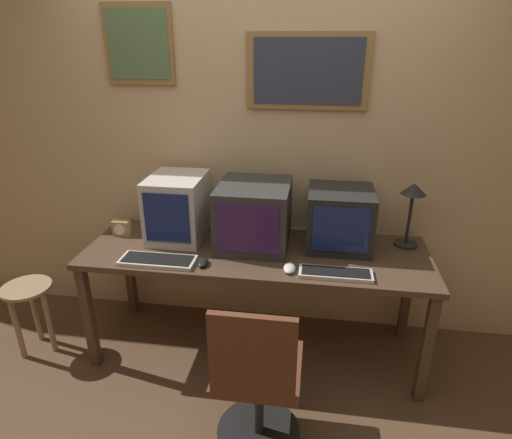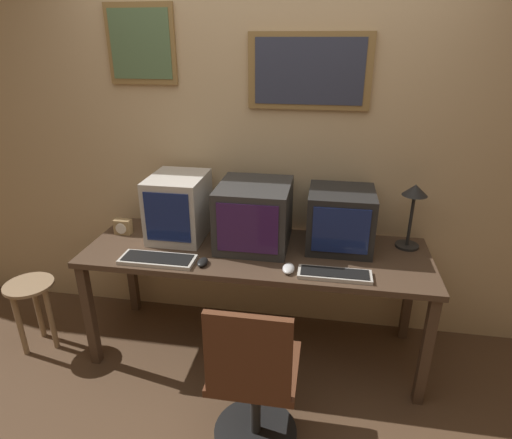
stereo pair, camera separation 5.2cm
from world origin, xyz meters
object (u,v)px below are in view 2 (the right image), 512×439
object	(u,v)px
keyboard_main	(158,259)
desk_lamp	(414,202)
desk_clock	(123,227)
monitor_right	(340,219)
mouse_far_corner	(288,268)
mouse_near_keyboard	(203,262)
keyboard_side	(335,274)
side_stool	(32,301)
monitor_left	(179,207)
office_chair	(253,385)
monitor_center	(254,215)

from	to	relation	value
keyboard_main	desk_lamp	distance (m)	1.56
desk_clock	monitor_right	bearing A→B (deg)	2.43
mouse_far_corner	mouse_near_keyboard	bearing A→B (deg)	-179.32
keyboard_side	side_stool	bearing A→B (deg)	179.44
mouse_far_corner	side_stool	xyz separation A→B (m)	(-1.69, 0.01, -0.41)
monitor_left	mouse_near_keyboard	bearing A→B (deg)	-54.67
desk_lamp	mouse_far_corner	bearing A→B (deg)	-148.33
monitor_left	desk_clock	size ratio (longest dim) A/B	3.82
monitor_left	keyboard_main	distance (m)	0.41
desk_lamp	office_chair	distance (m)	1.41
keyboard_side	side_stool	distance (m)	1.98
keyboard_side	desk_lamp	world-z (taller)	desk_lamp
keyboard_side	mouse_far_corner	size ratio (longest dim) A/B	3.48
desk_lamp	office_chair	bearing A→B (deg)	-130.73
mouse_near_keyboard	desk_lamp	distance (m)	1.31
keyboard_side	office_chair	world-z (taller)	office_chair
keyboard_main	office_chair	bearing A→B (deg)	-37.18
desk_lamp	office_chair	size ratio (longest dim) A/B	0.46
monitor_left	side_stool	distance (m)	1.16
side_stool	mouse_far_corner	bearing A→B (deg)	-0.25
keyboard_side	office_chair	xyz separation A→B (m)	(-0.37, -0.50, -0.37)
mouse_near_keyboard	monitor_left	bearing A→B (deg)	125.33
mouse_near_keyboard	side_stool	xyz separation A→B (m)	(-1.19, 0.01, -0.41)
monitor_right	office_chair	xyz separation A→B (m)	(-0.39, -0.89, -0.54)
desk_lamp	office_chair	world-z (taller)	desk_lamp
keyboard_main	desk_clock	xyz separation A→B (m)	(-0.37, 0.33, 0.04)
monitor_right	keyboard_main	size ratio (longest dim) A/B	0.90
mouse_near_keyboard	desk_lamp	size ratio (longest dim) A/B	0.25
mouse_near_keyboard	office_chair	size ratio (longest dim) A/B	0.12
desk_clock	side_stool	bearing A→B (deg)	-150.76
monitor_left	mouse_far_corner	distance (m)	0.85
mouse_far_corner	desk_lamp	size ratio (longest dim) A/B	0.28
desk_clock	office_chair	bearing A→B (deg)	-38.81
keyboard_main	desk_clock	size ratio (longest dim) A/B	4.01
mouse_near_keyboard	desk_lamp	xyz separation A→B (m)	(1.20, 0.44, 0.29)
desk_lamp	keyboard_main	bearing A→B (deg)	-163.13
monitor_right	desk_lamp	size ratio (longest dim) A/B	0.97
desk_clock	office_chair	size ratio (longest dim) A/B	0.12
keyboard_side	desk_lamp	distance (m)	0.69
office_chair	mouse_far_corner	bearing A→B (deg)	77.78
monitor_right	mouse_far_corner	world-z (taller)	monitor_right
monitor_right	monitor_left	bearing A→B (deg)	-178.77
office_chair	keyboard_side	bearing A→B (deg)	53.77
keyboard_main	side_stool	world-z (taller)	keyboard_main
monitor_center	monitor_right	bearing A→B (deg)	5.78
mouse_near_keyboard	desk_clock	xyz separation A→B (m)	(-0.64, 0.32, 0.03)
monitor_center	keyboard_side	distance (m)	0.63
office_chair	desk_lamp	bearing A→B (deg)	49.27
mouse_near_keyboard	office_chair	world-z (taller)	office_chair
side_stool	monitor_center	bearing A→B (deg)	12.33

